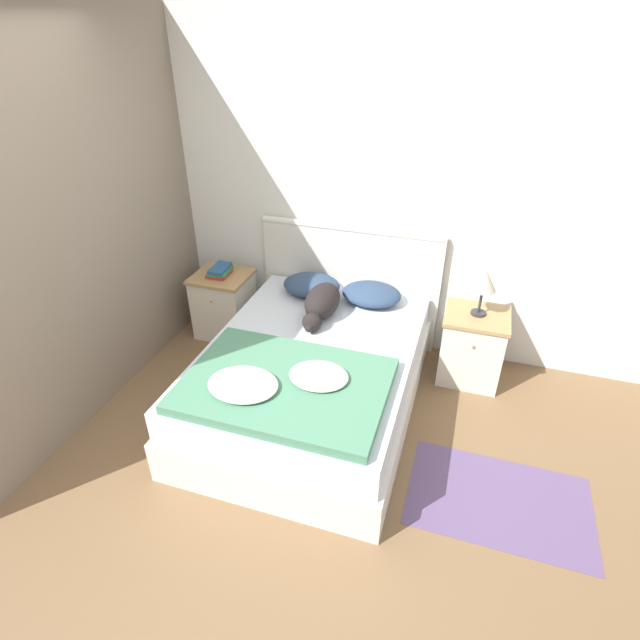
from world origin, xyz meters
TOP-DOWN VIEW (x-y plane):
  - ground_plane at (0.00, 0.00)m, footprint 16.00×16.00m
  - wall_back at (0.00, 2.13)m, footprint 9.00×0.06m
  - wall_side_left at (-1.34, 1.05)m, footprint 0.06×3.10m
  - bed at (0.15, 1.07)m, footprint 1.42×1.93m
  - headboard at (0.15, 2.06)m, footprint 1.50×0.06m
  - nightstand_left at (-0.91, 1.79)m, footprint 0.47×0.44m
  - nightstand_right at (1.21, 1.79)m, footprint 0.47×0.44m
  - pillow_left at (-0.10, 1.80)m, footprint 0.46×0.37m
  - pillow_right at (0.40, 1.80)m, footprint 0.46×0.37m
  - quilt at (0.14, 0.58)m, footprint 1.22×0.88m
  - dog at (0.09, 1.49)m, footprint 0.24×0.62m
  - book_stack at (-0.91, 1.78)m, footprint 0.18×0.23m
  - table_lamp at (1.21, 1.79)m, footprint 0.18×0.18m
  - rug at (1.48, 0.61)m, footprint 1.05×0.68m

SIDE VIEW (x-z plane):
  - ground_plane at x=0.00m, z-range 0.00..0.00m
  - rug at x=1.48m, z-range 0.00..0.00m
  - bed at x=0.15m, z-range 0.00..0.52m
  - nightstand_left at x=-0.91m, z-range 0.00..0.57m
  - nightstand_right at x=1.21m, z-range 0.00..0.57m
  - headboard at x=0.15m, z-range 0.02..1.06m
  - quilt at x=0.14m, z-range 0.51..0.62m
  - pillow_left at x=-0.10m, z-range 0.53..0.67m
  - pillow_right at x=0.40m, z-range 0.53..0.67m
  - book_stack at x=-0.91m, z-range 0.57..0.65m
  - dog at x=0.09m, z-range 0.52..0.75m
  - table_lamp at x=1.21m, z-range 0.66..1.02m
  - wall_back at x=0.00m, z-range 0.00..2.55m
  - wall_side_left at x=-1.34m, z-range 0.00..2.55m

